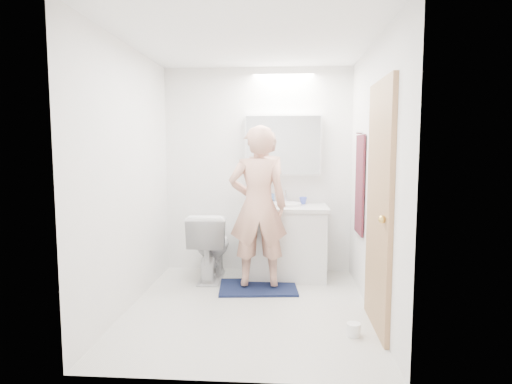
# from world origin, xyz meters

# --- Properties ---
(floor) EXTENTS (2.50, 2.50, 0.00)m
(floor) POSITION_xyz_m (0.00, 0.00, 0.00)
(floor) COLOR silver
(floor) RESTS_ON ground
(ceiling) EXTENTS (2.50, 2.50, 0.00)m
(ceiling) POSITION_xyz_m (0.00, 0.00, 2.40)
(ceiling) COLOR white
(ceiling) RESTS_ON floor
(wall_back) EXTENTS (2.50, 0.00, 2.50)m
(wall_back) POSITION_xyz_m (0.00, 1.25, 1.20)
(wall_back) COLOR white
(wall_back) RESTS_ON floor
(wall_front) EXTENTS (2.50, 0.00, 2.50)m
(wall_front) POSITION_xyz_m (0.00, -1.25, 1.20)
(wall_front) COLOR white
(wall_front) RESTS_ON floor
(wall_left) EXTENTS (0.00, 2.50, 2.50)m
(wall_left) POSITION_xyz_m (-1.10, 0.00, 1.20)
(wall_left) COLOR white
(wall_left) RESTS_ON floor
(wall_right) EXTENTS (0.00, 2.50, 2.50)m
(wall_right) POSITION_xyz_m (1.10, 0.00, 1.20)
(wall_right) COLOR white
(wall_right) RESTS_ON floor
(vanity_cabinet) EXTENTS (0.90, 0.55, 0.78)m
(vanity_cabinet) POSITION_xyz_m (0.33, 0.96, 0.39)
(vanity_cabinet) COLOR silver
(vanity_cabinet) RESTS_ON floor
(countertop) EXTENTS (0.95, 0.58, 0.04)m
(countertop) POSITION_xyz_m (0.33, 0.96, 0.80)
(countertop) COLOR silver
(countertop) RESTS_ON vanity_cabinet
(sink_basin) EXTENTS (0.36, 0.36, 0.03)m
(sink_basin) POSITION_xyz_m (0.33, 0.99, 0.84)
(sink_basin) COLOR white
(sink_basin) RESTS_ON countertop
(faucet) EXTENTS (0.02, 0.02, 0.16)m
(faucet) POSITION_xyz_m (0.33, 1.19, 0.90)
(faucet) COLOR silver
(faucet) RESTS_ON countertop
(medicine_cabinet) EXTENTS (0.88, 0.14, 0.70)m
(medicine_cabinet) POSITION_xyz_m (0.30, 1.18, 1.50)
(medicine_cabinet) COLOR white
(medicine_cabinet) RESTS_ON wall_back
(mirror_panel) EXTENTS (0.84, 0.01, 0.66)m
(mirror_panel) POSITION_xyz_m (0.30, 1.10, 1.50)
(mirror_panel) COLOR silver
(mirror_panel) RESTS_ON medicine_cabinet
(toilet) EXTENTS (0.43, 0.75, 0.76)m
(toilet) POSITION_xyz_m (-0.51, 0.85, 0.38)
(toilet) COLOR white
(toilet) RESTS_ON floor
(bath_rug) EXTENTS (0.85, 0.62, 0.02)m
(bath_rug) POSITION_xyz_m (0.05, 0.54, 0.01)
(bath_rug) COLOR #131A3B
(bath_rug) RESTS_ON floor
(person) EXTENTS (0.63, 0.45, 1.65)m
(person) POSITION_xyz_m (0.05, 0.54, 0.87)
(person) COLOR tan
(person) RESTS_ON bath_rug
(door) EXTENTS (0.04, 0.80, 2.00)m
(door) POSITION_xyz_m (1.08, -0.35, 1.00)
(door) COLOR tan
(door) RESTS_ON wall_right
(door_knob) EXTENTS (0.06, 0.06, 0.06)m
(door_knob) POSITION_xyz_m (1.04, -0.65, 0.95)
(door_knob) COLOR gold
(door_knob) RESTS_ON door
(towel) EXTENTS (0.02, 0.42, 1.00)m
(towel) POSITION_xyz_m (1.08, 0.55, 1.10)
(towel) COLOR black
(towel) RESTS_ON wall_right
(towel_hook) EXTENTS (0.07, 0.02, 0.02)m
(towel_hook) POSITION_xyz_m (1.07, 0.55, 1.62)
(towel_hook) COLOR silver
(towel_hook) RESTS_ON wall_right
(soap_bottle_a) EXTENTS (0.10, 0.10, 0.21)m
(soap_bottle_a) POSITION_xyz_m (0.02, 1.11, 0.93)
(soap_bottle_a) COLOR #C5BD7F
(soap_bottle_a) RESTS_ON countertop
(soap_bottle_b) EXTENTS (0.11, 0.11, 0.17)m
(soap_bottle_b) POSITION_xyz_m (0.15, 1.15, 0.91)
(soap_bottle_b) COLOR #5072AC
(soap_bottle_b) RESTS_ON countertop
(toothbrush_cup) EXTENTS (0.09, 0.09, 0.08)m
(toothbrush_cup) POSITION_xyz_m (0.54, 1.12, 0.86)
(toothbrush_cup) COLOR #4254C8
(toothbrush_cup) RESTS_ON countertop
(toilet_paper_roll) EXTENTS (0.11, 0.11, 0.10)m
(toilet_paper_roll) POSITION_xyz_m (0.87, -0.53, 0.05)
(toilet_paper_roll) COLOR white
(toilet_paper_roll) RESTS_ON floor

